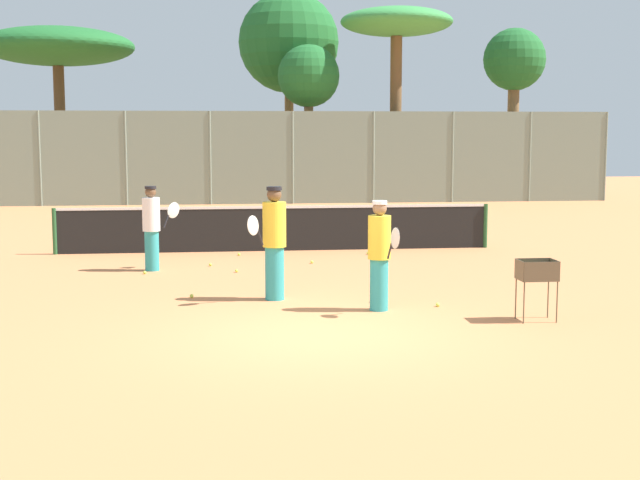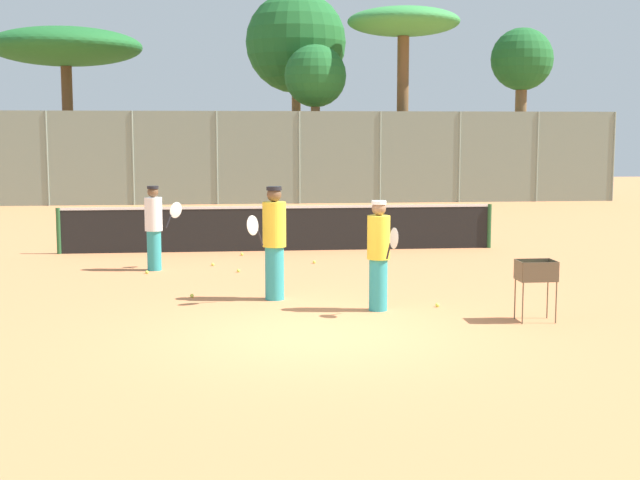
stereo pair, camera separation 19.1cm
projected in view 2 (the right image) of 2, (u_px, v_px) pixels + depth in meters
name	position (u px, v px, depth m)	size (l,w,h in m)	color
ground_plane	(317.00, 335.00, 12.46)	(80.00, 80.00, 0.00)	#D37F4C
tennis_net	(279.00, 227.00, 21.08)	(10.32, 0.10, 1.07)	#26592D
back_fence	(258.00, 158.00, 34.26)	(28.61, 0.08, 3.57)	gray
tree_0	(403.00, 27.00, 36.18)	(4.58, 4.58, 7.79)	brown
tree_1	(522.00, 64.00, 37.34)	(2.61, 2.61, 7.10)	brown
tree_2	(296.00, 43.00, 38.54)	(4.35, 4.35, 8.79)	brown
tree_3	(315.00, 78.00, 35.72)	(2.50, 2.50, 6.25)	brown
tree_4	(66.00, 48.00, 37.32)	(6.37, 6.37, 7.11)	brown
player_white_outfit	(379.00, 254.00, 14.05)	(0.40, 0.90, 1.75)	teal
player_red_cap	(274.00, 241.00, 14.96)	(0.72, 0.78, 1.92)	teal
player_yellow_shirt	(154.00, 227.00, 18.11)	(0.78, 0.62, 1.73)	teal
ball_cart	(535.00, 276.00, 13.29)	(0.56, 0.41, 0.92)	brown
tennis_ball_0	(437.00, 305.00, 14.44)	(0.07, 0.07, 0.07)	#D1E54C
tennis_ball_1	(192.00, 296.00, 15.25)	(0.07, 0.07, 0.07)	#D1E54C
tennis_ball_2	(238.00, 271.00, 17.96)	(0.07, 0.07, 0.07)	#D1E54C
tennis_ball_3	(371.00, 253.00, 20.49)	(0.07, 0.07, 0.07)	#D1E54C
tennis_ball_4	(147.00, 272.00, 17.78)	(0.07, 0.07, 0.07)	#D1E54C
tennis_ball_5	(372.00, 300.00, 14.82)	(0.07, 0.07, 0.07)	#D1E54C
tennis_ball_6	(314.00, 262.00, 19.14)	(0.07, 0.07, 0.07)	#D1E54C
tennis_ball_7	(242.00, 254.00, 20.34)	(0.07, 0.07, 0.07)	#D1E54C
tennis_ball_8	(213.00, 264.00, 18.79)	(0.07, 0.07, 0.07)	#D1E54C
parked_car	(433.00, 180.00, 38.75)	(4.20, 1.70, 1.60)	white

